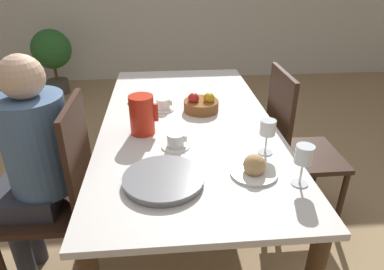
# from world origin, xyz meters

# --- Properties ---
(ground_plane) EXTENTS (20.00, 20.00, 0.00)m
(ground_plane) POSITION_xyz_m (0.00, 0.00, 0.00)
(ground_plane) COLOR tan
(dining_table) EXTENTS (0.93, 1.86, 0.74)m
(dining_table) POSITION_xyz_m (0.00, 0.00, 0.64)
(dining_table) COLOR silver
(dining_table) RESTS_ON ground_plane
(chair_person_side) EXTENTS (0.42, 0.42, 0.99)m
(chair_person_side) POSITION_xyz_m (-0.65, -0.34, 0.52)
(chair_person_side) COLOR #331E14
(chair_person_side) RESTS_ON ground_plane
(chair_opposite) EXTENTS (0.42, 0.42, 0.99)m
(chair_opposite) POSITION_xyz_m (0.65, 0.02, 0.52)
(chair_opposite) COLOR #331E14
(chair_opposite) RESTS_ON ground_plane
(person_seated) EXTENTS (0.39, 0.41, 1.20)m
(person_seated) POSITION_xyz_m (-0.74, -0.31, 0.72)
(person_seated) COLOR #33333D
(person_seated) RESTS_ON ground_plane
(red_pitcher) EXTENTS (0.15, 0.12, 0.20)m
(red_pitcher) POSITION_xyz_m (-0.24, -0.13, 0.84)
(red_pitcher) COLOR red
(red_pitcher) RESTS_ON dining_table
(wine_glass_water) EXTENTS (0.07, 0.07, 0.17)m
(wine_glass_water) POSITION_xyz_m (0.40, -0.64, 0.86)
(wine_glass_water) COLOR white
(wine_glass_water) RESTS_ON dining_table
(wine_glass_juice) EXTENTS (0.07, 0.07, 0.17)m
(wine_glass_juice) POSITION_xyz_m (0.33, -0.39, 0.86)
(wine_glass_juice) COLOR white
(wine_glass_juice) RESTS_ON dining_table
(teacup_near_person) EXTENTS (0.14, 0.14, 0.07)m
(teacup_near_person) POSITION_xyz_m (-0.08, -0.30, 0.76)
(teacup_near_person) COLOR white
(teacup_near_person) RESTS_ON dining_table
(teacup_across) EXTENTS (0.14, 0.14, 0.07)m
(teacup_across) POSITION_xyz_m (-0.13, 0.16, 0.76)
(teacup_across) COLOR white
(teacup_across) RESTS_ON dining_table
(serving_tray) EXTENTS (0.33, 0.33, 0.03)m
(serving_tray) POSITION_xyz_m (-0.14, -0.59, 0.75)
(serving_tray) COLOR gray
(serving_tray) RESTS_ON dining_table
(bread_plate) EXTENTS (0.20, 0.20, 0.10)m
(bread_plate) POSITION_xyz_m (0.23, -0.56, 0.77)
(bread_plate) COLOR white
(bread_plate) RESTS_ON dining_table
(fruit_bowl) EXTENTS (0.21, 0.21, 0.11)m
(fruit_bowl) POSITION_xyz_m (0.09, 0.12, 0.78)
(fruit_bowl) COLOR brown
(fruit_bowl) RESTS_ON dining_table
(potted_plant) EXTENTS (0.47, 0.47, 0.79)m
(potted_plant) POSITION_xyz_m (-1.45, 2.53, 0.51)
(potted_plant) COLOR #4C4742
(potted_plant) RESTS_ON ground_plane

